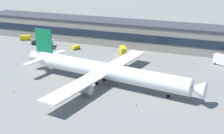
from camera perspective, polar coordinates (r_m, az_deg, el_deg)
The scene contains 11 objects.
ground_plane at distance 105.69m, azimuth -5.38°, elevation -3.20°, with size 600.00×600.00×0.00m, color slate.
terminal_building at distance 153.86m, azimuth 4.27°, elevation 6.20°, with size 171.72×16.81×11.75m.
airliner at distance 103.93m, azimuth -1.28°, elevation -0.71°, with size 66.38×57.32×16.23m.
follow_me_car at distance 160.98m, azimuth -14.11°, elevation 4.49°, with size 2.83×4.71×1.85m.
catering_truck at distance 131.51m, azimuth 19.92°, elevation 1.26°, with size 7.65×5.17×4.15m.
fuel_truck at distance 152.70m, azimuth -11.55°, elevation 4.22°, with size 5.96×8.81×3.35m.
crew_van at distance 170.83m, azimuth -15.81°, elevation 5.29°, with size 5.60×4.54×2.55m.
stair_truck at distance 138.04m, azimuth 2.04°, elevation 3.07°, with size 5.01×6.41×3.55m.
baggage_tug at distance 147.92m, azimuth -6.69°, elevation 3.68°, with size 3.18×4.08×1.85m.
traffic_cone_0 at distance 90.11m, azimuth 4.55°, elevation -7.02°, with size 0.53×0.53×0.66m, color #F2590C.
traffic_cone_1 at distance 103.65m, azimuth -17.80°, elevation -4.36°, with size 0.47×0.47×0.58m, color #F2590C.
Camera 1 is at (45.93, -86.53, 39.69)m, focal length 49.30 mm.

